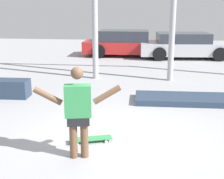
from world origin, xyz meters
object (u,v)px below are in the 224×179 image
at_px(manual_pad, 197,99).
at_px(parked_car_silver, 185,46).
at_px(skateboard, 91,139).
at_px(skateboarder, 78,109).
at_px(parked_car_red, 127,44).

height_order(manual_pad, parked_car_silver, parked_car_silver).
relative_size(skateboard, parked_car_silver, 0.18).
bearing_deg(skateboard, skateboarder, -117.12).
xyz_separation_m(skateboard, manual_pad, (2.39, 2.85, 0.01)).
bearing_deg(skateboarder, skateboard, 70.54).
xyz_separation_m(skateboarder, parked_car_red, (-0.04, 11.22, -0.23)).
relative_size(skateboard, parked_car_red, 0.19).
distance_m(skateboarder, parked_car_silver, 11.27).
bearing_deg(skateboard, manual_pad, 30.81).
distance_m(manual_pad, parked_car_red, 8.16).
xyz_separation_m(skateboarder, parked_car_silver, (2.88, 10.89, -0.26)).
distance_m(skateboarder, parked_car_red, 11.23).
distance_m(skateboard, parked_car_red, 10.62).
bearing_deg(parked_car_red, skateboarder, -90.42).
bearing_deg(skateboard, parked_car_red, 71.36).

